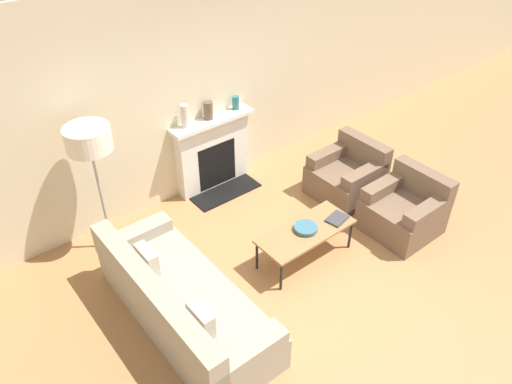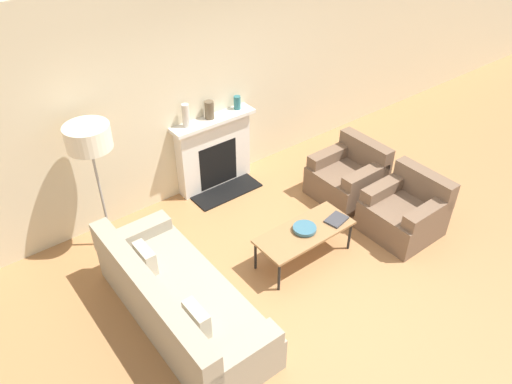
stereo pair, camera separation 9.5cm
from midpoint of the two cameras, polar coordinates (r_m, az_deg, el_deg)
name	(u,v)px [view 2 (the right image)]	position (r m, az deg, el deg)	size (l,w,h in m)	color
ground_plane	(324,276)	(5.91, 8.29, -9.46)	(18.00, 18.00, 0.00)	#A87547
wall_back	(202,88)	(6.64, -5.78, 11.69)	(18.00, 0.06, 2.90)	beige
fireplace	(214,153)	(6.99, -4.38, 4.46)	(1.22, 0.59, 1.07)	silver
couch	(178,301)	(5.27, -8.34, -12.24)	(0.90, 2.24, 0.77)	#9E937F
armchair_near	(405,211)	(6.55, 17.08, -2.14)	(0.83, 0.83, 0.78)	brown
armchair_far	(348,176)	(7.01, 10.90, 1.75)	(0.83, 0.83, 0.78)	brown
coffee_table	(305,233)	(5.82, 6.04, -4.67)	(1.19, 0.51, 0.43)	olive
bowl	(305,228)	(5.79, 6.04, -4.17)	(0.27, 0.27, 0.05)	#38667A
book	(336,220)	(5.99, 9.63, -3.12)	(0.29, 0.24, 0.02)	#38383D
floor_lamp	(90,146)	(5.67, -17.99, 5.05)	(0.50, 0.50, 1.66)	gray
mantel_vase_left	(186,115)	(6.48, -7.60, 8.66)	(0.10, 0.10, 0.31)	beige
mantel_vase_center_left	(209,110)	(6.66, -4.93, 9.32)	(0.12, 0.12, 0.24)	brown
mantel_vase_center_right	(237,103)	(6.90, -1.77, 10.17)	(0.09, 0.09, 0.19)	#28666B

